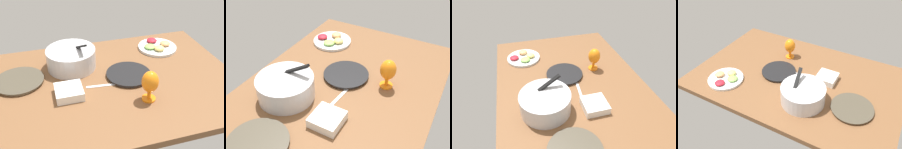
{
  "view_description": "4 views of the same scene",
  "coord_description": "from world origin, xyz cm",
  "views": [
    {
      "loc": [
        -32.23,
        -125.67,
        91.54
      ],
      "look_at": [
        4.26,
        -0.88,
        5.09
      ],
      "focal_mm": 43.2,
      "sensor_mm": 36.0,
      "label": 1
    },
    {
      "loc": [
        -94.72,
        -53.09,
        94.86
      ],
      "look_at": [
        8.86,
        4.04,
        5.09
      ],
      "focal_mm": 41.28,
      "sensor_mm": 36.0,
      "label": 2
    },
    {
      "loc": [
        -100.87,
        33.35,
        90.41
      ],
      "look_at": [
        10.05,
        4.07,
        5.09
      ],
      "focal_mm": 31.8,
      "sensor_mm": 36.0,
      "label": 3
    },
    {
      "loc": [
        -64.26,
        129.75,
        115.36
      ],
      "look_at": [
        3.41,
        5.82,
        5.09
      ],
      "focal_mm": 37.57,
      "sensor_mm": 36.0,
      "label": 4
    }
  ],
  "objects": [
    {
      "name": "ground_plane",
      "position": [
        0.0,
        0.0,
        -2.0
      ],
      "size": [
        160.0,
        104.0,
        4.0
      ],
      "primitive_type": "cube",
      "color": "brown"
    },
    {
      "name": "dinner_plate_left",
      "position": [
        -48.23,
        13.66,
        1.02
      ],
      "size": [
        28.82,
        28.82,
        1.96
      ],
      "color": "beige",
      "rests_on": "ground_plane"
    },
    {
      "name": "dinner_plate_right",
      "position": [
        15.66,
        2.23,
        1.07
      ],
      "size": [
        27.21,
        27.21,
        2.06
      ],
      "color": "#4C4C51",
      "rests_on": "ground_plane"
    },
    {
      "name": "mixing_bowl",
      "position": [
        -15.7,
        22.36,
        6.75
      ],
      "size": [
        30.78,
        30.78,
        19.92
      ],
      "color": "silver",
      "rests_on": "ground_plane"
    },
    {
      "name": "fruit_platter",
      "position": [
        46.87,
        29.86,
        1.61
      ],
      "size": [
        27.08,
        27.08,
        4.99
      ],
      "color": "silver",
      "rests_on": "ground_plane"
    },
    {
      "name": "hurricane_glass_orange",
      "position": [
        18.63,
        -22.12,
        10.71
      ],
      "size": [
        9.03,
        9.03,
        17.44
      ],
      "color": "orange",
      "rests_on": "ground_plane"
    },
    {
      "name": "square_bowl_white",
      "position": [
        -21.92,
        -7.03,
        2.77
      ],
      "size": [
        14.86,
        14.86,
        4.98
      ],
      "color": "white",
      "rests_on": "ground_plane"
    },
    {
      "name": "fork_by_right_plate",
      "position": [
        -2.54,
        -3.27,
        0.3
      ],
      "size": [
        18.09,
        3.44,
        0.6
      ],
      "primitive_type": "cube",
      "rotation": [
        0.0,
        0.0,
        -0.09
      ],
      "color": "silver",
      "rests_on": "ground_plane"
    }
  ]
}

